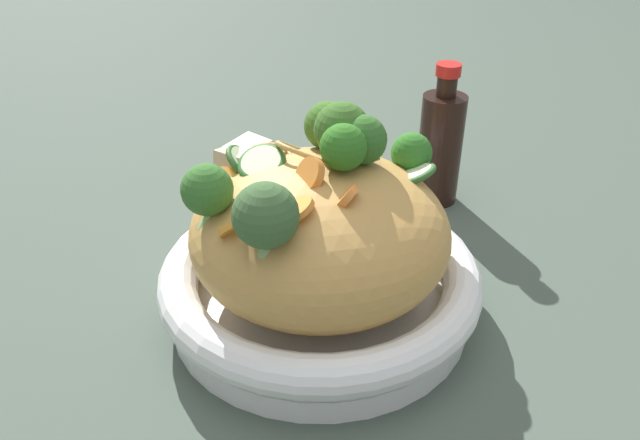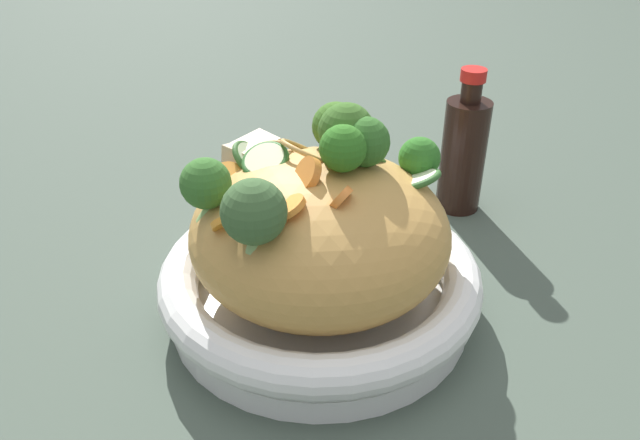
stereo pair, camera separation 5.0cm
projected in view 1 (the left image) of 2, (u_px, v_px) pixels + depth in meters
ground_plane at (320, 309)px, 0.55m from camera, size 3.00×3.00×0.00m
serving_bowl at (320, 283)px, 0.54m from camera, size 0.27×0.27×0.05m
noodle_heap at (320, 232)px, 0.51m from camera, size 0.21×0.21×0.13m
broccoli_florets at (318, 159)px, 0.48m from camera, size 0.20×0.19×0.08m
carrot_coins at (298, 185)px, 0.47m from camera, size 0.13×0.12×0.04m
zucchini_slices at (321, 161)px, 0.51m from camera, size 0.18×0.09×0.04m
chicken_chunks at (244, 159)px, 0.53m from camera, size 0.05×0.05×0.03m
soy_sauce_bottle at (440, 146)px, 0.69m from camera, size 0.05×0.05×0.16m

